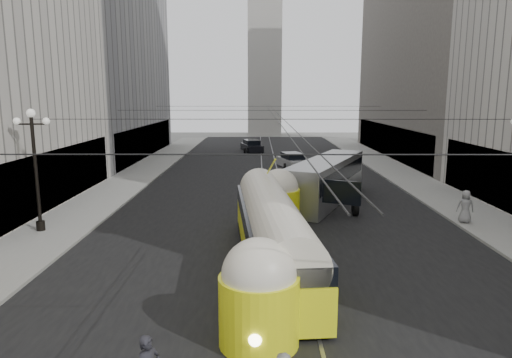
{
  "coord_description": "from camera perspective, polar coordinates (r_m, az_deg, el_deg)",
  "views": [
    {
      "loc": [
        -1.07,
        -5.19,
        7.18
      ],
      "look_at": [
        -1.19,
        16.19,
        3.26
      ],
      "focal_mm": 32.0,
      "sensor_mm": 36.0,
      "label": 1
    }
  ],
  "objects": [
    {
      "name": "sedan_dark_far",
      "position": [
        59.41,
        -0.53,
        4.13
      ],
      "size": [
        3.12,
        5.16,
        1.52
      ],
      "color": "black",
      "rests_on": "ground"
    },
    {
      "name": "rail_left",
      "position": [
        38.37,
        0.8,
        -0.39
      ],
      "size": [
        0.12,
        85.0,
        0.04
      ],
      "primitive_type": "cube",
      "color": "gray",
      "rests_on": "ground"
    },
    {
      "name": "building_right_far",
      "position": [
        57.93,
        22.92,
        18.68
      ],
      "size": [
        12.6,
        32.6,
        32.6
      ],
      "color": "#514C47",
      "rests_on": "ground"
    },
    {
      "name": "pedestrian_sidewalk_right",
      "position": [
        28.05,
        24.71,
        -3.14
      ],
      "size": [
        1.01,
        0.75,
        1.85
      ],
      "primitive_type": "imported",
      "rotation": [
        0.0,
        0.0,
        2.9
      ],
      "color": "gray",
      "rests_on": "sidewalk_right"
    },
    {
      "name": "distant_tower",
      "position": [
        85.55,
        1.09,
        15.62
      ],
      "size": [
        6.0,
        6.0,
        31.36
      ],
      "color": "#B2AFA8",
      "rests_on": "ground"
    },
    {
      "name": "catenary",
      "position": [
        36.72,
        2.21,
        8.37
      ],
      "size": [
        25.0,
        72.0,
        0.23
      ],
      "color": "black",
      "rests_on": "ground"
    },
    {
      "name": "sidewalk_right",
      "position": [
        43.79,
        17.69,
        0.57
      ],
      "size": [
        4.0,
        72.0,
        0.15
      ],
      "primitive_type": "cube",
      "color": "gray",
      "rests_on": "ground"
    },
    {
      "name": "road",
      "position": [
        38.38,
        1.92,
        -0.39
      ],
      "size": [
        20.0,
        85.0,
        0.02
      ],
      "primitive_type": "cube",
      "color": "black",
      "rests_on": "ground"
    },
    {
      "name": "city_bus",
      "position": [
        31.56,
        8.82,
        0.1
      ],
      "size": [
        6.94,
        11.95,
        2.93
      ],
      "color": "gray",
      "rests_on": "ground"
    },
    {
      "name": "lamppost_left_mid",
      "position": [
        26.13,
        -25.88,
        1.79
      ],
      "size": [
        1.86,
        0.44,
        6.37
      ],
      "color": "black",
      "rests_on": "sidewalk_left"
    },
    {
      "name": "rail_right",
      "position": [
        38.41,
        3.04,
        -0.39
      ],
      "size": [
        0.12,
        85.0,
        0.04
      ],
      "primitive_type": "cube",
      "color": "gray",
      "rests_on": "ground"
    },
    {
      "name": "sedan_white_far",
      "position": [
        46.18,
        4.6,
        2.27
      ],
      "size": [
        3.21,
        5.07,
        1.49
      ],
      "color": "silver",
      "rests_on": "ground"
    },
    {
      "name": "sidewalk_left",
      "position": [
        43.2,
        -14.33,
        0.61
      ],
      "size": [
        4.0,
        72.0,
        0.15
      ],
      "primitive_type": "cube",
      "color": "gray",
      "rests_on": "ground"
    },
    {
      "name": "streetcar",
      "position": [
        19.35,
        2.01,
        -6.4
      ],
      "size": [
        3.47,
        14.9,
        3.25
      ],
      "color": "#F4F915",
      "rests_on": "ground"
    },
    {
      "name": "building_left_far",
      "position": [
        56.9,
        -20.01,
        17.0
      ],
      "size": [
        12.6,
        28.6,
        28.6
      ],
      "color": "#999999",
      "rests_on": "ground"
    }
  ]
}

